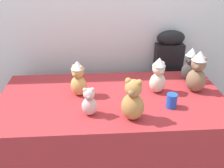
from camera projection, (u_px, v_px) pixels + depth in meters
wall_back at (107, 5)px, 2.40m from camera, size 7.00×0.08×2.60m
display_table at (112, 132)px, 2.21m from camera, size 1.84×0.93×0.70m
instrument_case at (166, 80)px, 2.68m from camera, size 0.28×0.12×1.08m
teddy_bear_charcoal at (190, 65)px, 2.25m from camera, size 0.18×0.18×0.31m
teddy_bear_cream at (158, 76)px, 2.06m from camera, size 0.17×0.16×0.31m
teddy_bear_blush at (89, 102)px, 1.78m from camera, size 0.11×0.10×0.22m
teddy_bear_honey at (78, 79)px, 2.02m from camera, size 0.17×0.16×0.30m
teddy_bear_caramel at (133, 101)px, 1.72m from camera, size 0.20×0.19×0.31m
teddy_bear_mocha at (197, 72)px, 2.06m from camera, size 0.21×0.20×0.36m
party_cup_blue at (172, 101)px, 1.89m from camera, size 0.08×0.08×0.11m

